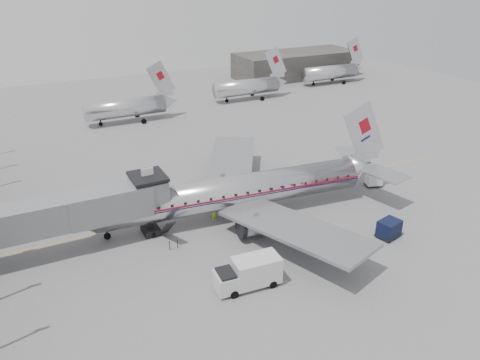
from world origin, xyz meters
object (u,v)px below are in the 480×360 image
(service_van, at_px, (248,273))
(ramp_worker, at_px, (214,214))
(baggage_cart_white, at_px, (374,180))
(airliner, at_px, (240,191))
(baggage_cart_navy, at_px, (389,228))

(service_van, height_order, ramp_worker, service_van)
(service_van, distance_m, baggage_cart_white, 25.85)
(airliner, distance_m, baggage_cart_navy, 16.00)
(airliner, bearing_deg, service_van, -107.67)
(airliner, bearing_deg, baggage_cart_white, 2.94)
(baggage_cart_white, height_order, ramp_worker, ramp_worker)
(ramp_worker, bearing_deg, airliner, -9.15)
(baggage_cart_navy, xyz_separation_m, ramp_worker, (-14.49, 11.11, -0.18))
(service_van, height_order, baggage_cart_navy, service_van)
(airliner, height_order, ramp_worker, airliner)
(service_van, xyz_separation_m, ramp_worker, (2.04, 11.83, -0.60))
(airliner, height_order, baggage_cart_navy, airliner)
(ramp_worker, bearing_deg, baggage_cart_white, -10.43)
(airliner, bearing_deg, baggage_cart_navy, -38.20)
(baggage_cart_white, bearing_deg, baggage_cart_navy, -104.96)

